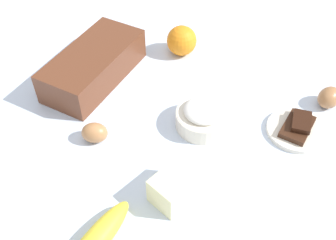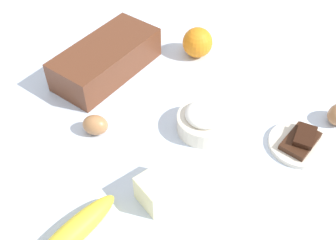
% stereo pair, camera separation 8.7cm
% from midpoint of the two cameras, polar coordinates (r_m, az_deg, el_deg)
% --- Properties ---
extents(ground_plane, '(2.40, 2.40, 0.02)m').
position_cam_midpoint_polar(ground_plane, '(0.91, -2.75, -2.32)').
color(ground_plane, silver).
extents(loaf_pan, '(0.29, 0.14, 0.08)m').
position_cam_midpoint_polar(loaf_pan, '(1.03, -12.74, 7.42)').
color(loaf_pan, brown).
rests_on(loaf_pan, ground_plane).
extents(flour_bowl, '(0.12, 0.12, 0.06)m').
position_cam_midpoint_polar(flour_bowl, '(0.90, 2.11, 0.37)').
color(flour_bowl, silver).
rests_on(flour_bowl, ground_plane).
extents(orange_fruit, '(0.08, 0.08, 0.08)m').
position_cam_midpoint_polar(orange_fruit, '(1.09, -0.41, 10.90)').
color(orange_fruit, orange).
rests_on(orange_fruit, ground_plane).
extents(butter_block, '(0.10, 0.08, 0.06)m').
position_cam_midpoint_polar(butter_block, '(0.78, -2.23, -9.45)').
color(butter_block, '#F4EDB2').
rests_on(butter_block, ground_plane).
extents(egg_near_butter, '(0.07, 0.07, 0.04)m').
position_cam_midpoint_polar(egg_near_butter, '(0.89, -12.95, -1.88)').
color(egg_near_butter, '#B17848').
rests_on(egg_near_butter, ground_plane).
extents(egg_beside_bowl, '(0.07, 0.06, 0.05)m').
position_cam_midpoint_polar(egg_beside_bowl, '(1.00, 19.25, 2.86)').
color(egg_beside_bowl, '#A56F43').
rests_on(egg_beside_bowl, ground_plane).
extents(chocolate_plate, '(0.13, 0.13, 0.03)m').
position_cam_midpoint_polar(chocolate_plate, '(0.93, 15.00, -1.29)').
color(chocolate_plate, silver).
rests_on(chocolate_plate, ground_plane).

